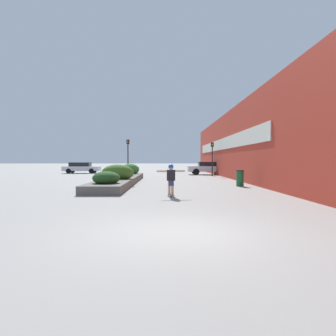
# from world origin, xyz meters

# --- Properties ---
(ground_plane) EXTENTS (300.00, 300.00, 0.00)m
(ground_plane) POSITION_xyz_m (0.00, 0.00, 0.00)
(ground_plane) COLOR gray
(building_wall_right) EXTENTS (0.67, 49.07, 6.18)m
(building_wall_right) POSITION_xyz_m (5.89, 17.55, 3.09)
(building_wall_right) COLOR #B23323
(building_wall_right) RESTS_ON ground_plane
(planter_box) EXTENTS (2.11, 14.94, 1.38)m
(planter_box) POSITION_xyz_m (-3.38, 14.75, 0.47)
(planter_box) COLOR #605B54
(planter_box) RESTS_ON ground_plane
(skateboard) EXTENTS (0.31, 0.63, 0.09)m
(skateboard) POSITION_xyz_m (-0.00, 6.78, 0.07)
(skateboard) COLOR black
(skateboard) RESTS_ON ground_plane
(skateboarder) EXTENTS (1.29, 0.32, 1.39)m
(skateboarder) POSITION_xyz_m (-0.00, 6.78, 0.93)
(skateboarder) COLOR tan
(skateboarder) RESTS_ON skateboard
(trash_bin) EXTENTS (0.48, 0.48, 1.03)m
(trash_bin) POSITION_xyz_m (4.51, 12.13, 0.52)
(trash_bin) COLOR #1E5B33
(trash_bin) RESTS_ON ground_plane
(car_leftmost) EXTENTS (4.68, 1.96, 1.47)m
(car_leftmost) POSITION_xyz_m (4.79, 27.83, 0.80)
(car_leftmost) COLOR silver
(car_leftmost) RESTS_ON ground_plane
(car_center_left) EXTENTS (4.63, 1.85, 1.38)m
(car_center_left) POSITION_xyz_m (-10.97, 31.67, 0.73)
(car_center_left) COLOR silver
(car_center_left) RESTS_ON ground_plane
(traffic_light_left) EXTENTS (0.28, 0.30, 3.76)m
(traffic_light_left) POSITION_xyz_m (-4.03, 23.78, 2.54)
(traffic_light_left) COLOR black
(traffic_light_left) RESTS_ON ground_plane
(traffic_light_right) EXTENTS (0.28, 0.30, 3.53)m
(traffic_light_right) POSITION_xyz_m (4.70, 24.43, 2.40)
(traffic_light_right) COLOR black
(traffic_light_right) RESTS_ON ground_plane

